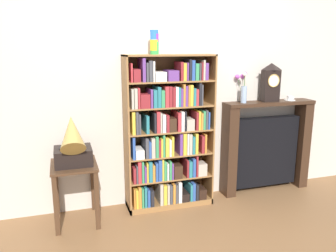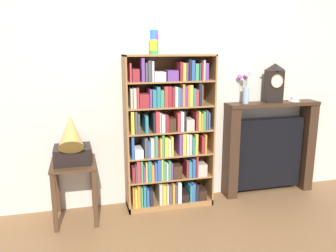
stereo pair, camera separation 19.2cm
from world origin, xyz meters
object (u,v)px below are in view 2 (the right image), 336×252
at_px(teacup_with_saucer, 294,99).
at_px(bookshelf, 168,138).
at_px(fireplace_mantel, 269,148).
at_px(flower_vase, 245,88).
at_px(mantel_clock, 274,83).
at_px(cup_stack, 154,42).
at_px(side_table_left, 74,177).
at_px(gramophone, 72,143).

bearing_deg(teacup_with_saucer, bookshelf, -178.25).
distance_m(fireplace_mantel, flower_vase, 0.83).
distance_m(bookshelf, mantel_clock, 1.40).
bearing_deg(cup_stack, bookshelf, -2.43).
xyz_separation_m(side_table_left, gramophone, (0.00, -0.06, 0.38)).
relative_size(cup_stack, teacup_with_saucer, 1.81).
bearing_deg(teacup_with_saucer, gramophone, -175.62).
height_order(side_table_left, flower_vase, flower_vase).
xyz_separation_m(fireplace_mantel, teacup_with_saucer, (0.28, -0.02, 0.60)).
bearing_deg(bookshelf, gramophone, -171.58).
relative_size(side_table_left, flower_vase, 1.74).
relative_size(gramophone, fireplace_mantel, 0.50).
relative_size(cup_stack, flower_vase, 0.68).
relative_size(side_table_left, mantel_clock, 1.38).
bearing_deg(cup_stack, fireplace_mantel, 2.47).
height_order(gramophone, mantel_clock, mantel_clock).
bearing_deg(gramophone, teacup_with_saucer, 4.38).
height_order(flower_vase, teacup_with_saucer, flower_vase).
bearing_deg(fireplace_mantel, side_table_left, -176.15).
xyz_separation_m(bookshelf, mantel_clock, (1.28, 0.05, 0.56)).
relative_size(bookshelf, gramophone, 2.97).
bearing_deg(fireplace_mantel, mantel_clock, -100.57).
bearing_deg(bookshelf, cup_stack, 177.57).
height_order(cup_stack, teacup_with_saucer, cup_stack).
distance_m(gramophone, flower_vase, 2.00).
distance_m(side_table_left, flower_vase, 2.12).
distance_m(mantel_clock, teacup_with_saucer, 0.35).
relative_size(gramophone, flower_vase, 1.59).
bearing_deg(flower_vase, side_table_left, -175.70).
bearing_deg(side_table_left, mantel_clock, 3.30).
bearing_deg(flower_vase, cup_stack, -177.17).
xyz_separation_m(cup_stack, fireplace_mantel, (1.43, 0.06, -1.25)).
bearing_deg(mantel_clock, side_table_left, -176.70).
height_order(gramophone, fireplace_mantel, gramophone).
bearing_deg(fireplace_mantel, flower_vase, -178.59).
bearing_deg(teacup_with_saucer, mantel_clock, -179.54).
distance_m(cup_stack, mantel_clock, 1.50).
bearing_deg(fireplace_mantel, gramophone, -174.58).
distance_m(side_table_left, gramophone, 0.39).
distance_m(cup_stack, side_table_left, 1.60).
bearing_deg(fireplace_mantel, teacup_with_saucer, -4.06).
xyz_separation_m(side_table_left, teacup_with_saucer, (2.58, 0.13, 0.69)).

